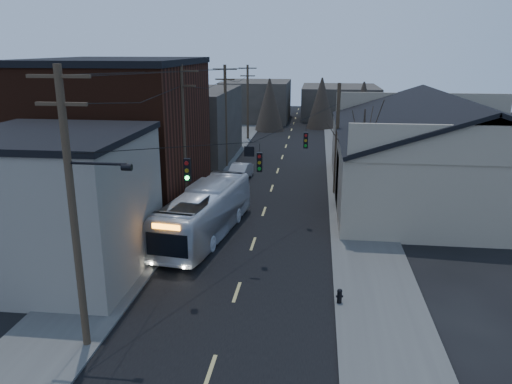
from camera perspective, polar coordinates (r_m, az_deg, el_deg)
road_surface at (r=44.31m, az=2.29°, el=1.83°), size 9.00×110.00×0.02m
sidewalk_left at (r=45.27m, az=-5.94°, el=2.13°), size 4.00×110.00×0.12m
sidewalk_right at (r=44.27m, az=10.71°, el=1.61°), size 4.00×110.00×0.12m
building_clapboard at (r=26.18m, az=-21.77°, el=-1.64°), size 8.00×8.00×7.00m
building_brick at (r=35.94m, az=-15.20°, el=6.03°), size 10.00×12.00×10.00m
building_left_far at (r=51.02m, az=-7.88°, el=7.61°), size 9.00×14.00×7.00m
warehouse at (r=39.85m, az=20.71°, el=3.12°), size 16.16×20.60×7.73m
building_far_left at (r=78.76m, az=0.04°, el=10.38°), size 10.00×12.00×6.00m
building_far_right at (r=83.29m, az=9.53°, el=10.14°), size 12.00×14.00×5.00m
bare_tree at (r=33.75m, az=12.01°, el=3.18°), size 0.40×0.40×7.20m
utility_lines at (r=37.99m, az=-3.09°, el=7.02°), size 11.24×45.28×10.50m
bus at (r=29.91m, az=-5.85°, el=-2.36°), size 4.03×11.19×3.05m
parked_car at (r=42.88m, az=-1.88°, el=2.28°), size 1.94×4.32×1.38m
fire_hydrant at (r=22.77m, az=9.53°, el=-11.56°), size 0.32×0.23×0.67m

